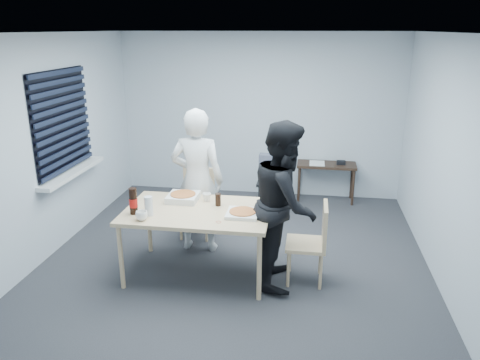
% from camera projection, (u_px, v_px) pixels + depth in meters
% --- Properties ---
extents(room, '(5.00, 5.00, 5.00)m').
position_uv_depth(room, '(65.00, 130.00, 5.81)').
color(room, '#2A2A2E').
rests_on(room, ground).
extents(dining_table, '(1.58, 1.00, 0.77)m').
position_uv_depth(dining_table, '(198.00, 215.00, 5.09)').
color(dining_table, '#D1AD85').
rests_on(dining_table, ground).
extents(chair_far, '(0.42, 0.42, 0.89)m').
position_uv_depth(chair_far, '(198.00, 197.00, 6.19)').
color(chair_far, '#D1AD85').
rests_on(chair_far, ground).
extents(chair_right, '(0.42, 0.42, 0.89)m').
position_uv_depth(chair_right, '(314.00, 238.00, 4.98)').
color(chair_right, '#D1AD85').
rests_on(chair_right, ground).
extents(person_white, '(0.65, 0.42, 1.77)m').
position_uv_depth(person_white, '(197.00, 181.00, 5.65)').
color(person_white, silver).
rests_on(person_white, ground).
extents(person_black, '(0.47, 0.86, 1.77)m').
position_uv_depth(person_black, '(285.00, 204.00, 4.91)').
color(person_black, black).
rests_on(person_black, ground).
extents(side_table, '(0.92, 0.41, 0.61)m').
position_uv_depth(side_table, '(326.00, 168.00, 7.38)').
color(side_table, '#38231C').
rests_on(side_table, ground).
extents(stool, '(0.34, 0.34, 0.48)m').
position_uv_depth(stool, '(269.00, 189.00, 6.96)').
color(stool, black).
rests_on(stool, ground).
extents(backpack, '(0.30, 0.22, 0.42)m').
position_uv_depth(backpack, '(269.00, 169.00, 6.85)').
color(backpack, slate).
rests_on(backpack, stool).
extents(pizza_box_a, '(0.34, 0.34, 0.08)m').
position_uv_depth(pizza_box_a, '(183.00, 197.00, 5.33)').
color(pizza_box_a, white).
rests_on(pizza_box_a, dining_table).
extents(pizza_box_b, '(0.33, 0.33, 0.05)m').
position_uv_depth(pizza_box_b, '(243.00, 213.00, 4.92)').
color(pizza_box_b, white).
rests_on(pizza_box_b, dining_table).
extents(mug_a, '(0.17, 0.17, 0.10)m').
position_uv_depth(mug_a, '(142.00, 216.00, 4.78)').
color(mug_a, white).
rests_on(mug_a, dining_table).
extents(mug_b, '(0.10, 0.10, 0.09)m').
position_uv_depth(mug_b, '(207.00, 197.00, 5.31)').
color(mug_b, white).
rests_on(mug_b, dining_table).
extents(cola_glass, '(0.07, 0.07, 0.14)m').
position_uv_depth(cola_glass, '(218.00, 200.00, 5.16)').
color(cola_glass, black).
rests_on(cola_glass, dining_table).
extents(soda_bottle, '(0.09, 0.09, 0.28)m').
position_uv_depth(soda_bottle, '(133.00, 201.00, 4.92)').
color(soda_bottle, black).
rests_on(soda_bottle, dining_table).
extents(plastic_cups, '(0.10, 0.10, 0.21)m').
position_uv_depth(plastic_cups, '(149.00, 206.00, 4.89)').
color(plastic_cups, silver).
rests_on(plastic_cups, dining_table).
extents(rubber_band, '(0.06, 0.06, 0.00)m').
position_uv_depth(rubber_band, '(218.00, 222.00, 4.74)').
color(rubber_band, red).
rests_on(rubber_band, dining_table).
extents(papers, '(0.34, 0.38, 0.01)m').
position_uv_depth(papers, '(317.00, 163.00, 7.36)').
color(papers, white).
rests_on(papers, side_table).
extents(black_box, '(0.15, 0.12, 0.06)m').
position_uv_depth(black_box, '(341.00, 163.00, 7.30)').
color(black_box, black).
rests_on(black_box, side_table).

